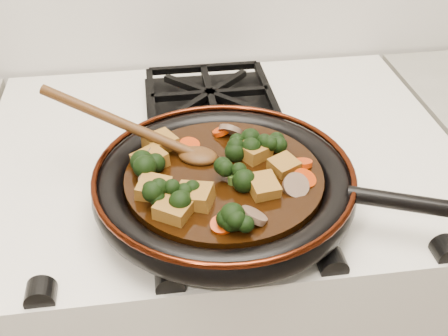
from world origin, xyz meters
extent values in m
cube|color=white|center=(0.00, 1.69, 0.45)|extent=(0.76, 0.60, 0.90)
cylinder|color=black|center=(-0.02, 1.54, 0.93)|extent=(0.33, 0.33, 0.01)
torus|color=black|center=(-0.02, 1.54, 0.94)|extent=(0.35, 0.35, 0.04)
torus|color=#3E1508|center=(-0.02, 1.54, 0.96)|extent=(0.35, 0.35, 0.01)
cylinder|color=black|center=(0.20, 1.45, 0.96)|extent=(0.14, 0.07, 0.02)
cylinder|color=black|center=(-0.02, 1.54, 0.95)|extent=(0.27, 0.27, 0.02)
cube|color=olive|center=(0.03, 1.58, 0.97)|extent=(0.05, 0.06, 0.03)
cube|color=olive|center=(0.06, 1.54, 0.97)|extent=(0.05, 0.05, 0.02)
cube|color=olive|center=(-0.10, 1.62, 0.97)|extent=(0.05, 0.05, 0.02)
cube|color=olive|center=(-0.11, 1.51, 0.97)|extent=(0.05, 0.05, 0.03)
cube|color=olive|center=(-0.09, 1.47, 0.97)|extent=(0.06, 0.06, 0.02)
cube|color=olive|center=(-0.11, 1.57, 0.97)|extent=(0.06, 0.05, 0.03)
cube|color=olive|center=(0.03, 1.50, 0.97)|extent=(0.04, 0.05, 0.03)
cube|color=olive|center=(-0.06, 1.49, 0.97)|extent=(0.06, 0.05, 0.03)
cylinder|color=#BD3005|center=(-0.01, 1.64, 0.96)|extent=(0.03, 0.03, 0.02)
cylinder|color=#BD3005|center=(0.09, 1.54, 0.96)|extent=(0.03, 0.03, 0.01)
cylinder|color=#BD3005|center=(0.09, 1.51, 0.96)|extent=(0.03, 0.03, 0.02)
cylinder|color=#BD3005|center=(-0.03, 1.44, 0.96)|extent=(0.03, 0.03, 0.02)
cylinder|color=#BD3005|center=(0.06, 1.59, 0.96)|extent=(0.03, 0.03, 0.02)
cylinder|color=#BD3005|center=(-0.06, 1.61, 0.96)|extent=(0.03, 0.03, 0.01)
cylinder|color=brown|center=(0.01, 1.63, 0.97)|extent=(0.04, 0.04, 0.03)
cylinder|color=brown|center=(0.07, 1.49, 0.97)|extent=(0.04, 0.04, 0.03)
cylinder|color=brown|center=(-0.11, 1.58, 0.97)|extent=(0.04, 0.04, 0.03)
cylinder|color=brown|center=(0.01, 1.44, 0.97)|extent=(0.05, 0.05, 0.03)
cylinder|color=brown|center=(-0.11, 1.53, 0.97)|extent=(0.04, 0.04, 0.03)
ellipsoid|color=#49290F|center=(-0.05, 1.58, 0.96)|extent=(0.07, 0.06, 0.02)
cylinder|color=#49290F|center=(-0.15, 1.63, 1.00)|extent=(0.02, 0.02, 0.24)
camera|label=1|loc=(-0.10, 0.95, 1.41)|focal=45.00mm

